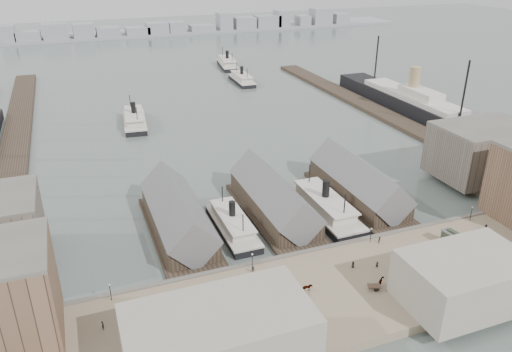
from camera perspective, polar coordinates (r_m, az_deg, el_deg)
name	(u,v)px	position (r m, az deg, el deg)	size (l,w,h in m)	color
ground	(300,247)	(122.47, 5.06, -8.05)	(900.00, 900.00, 0.00)	#4D5955
quay	(342,292)	(107.64, 9.79, -12.91)	(180.00, 30.00, 2.00)	#7E6C55
seawall	(310,254)	(117.97, 6.19, -8.84)	(180.00, 1.20, 2.30)	#59544C
west_wharf	(16,142)	(203.92, -25.77, 3.50)	(10.00, 220.00, 1.60)	#2D231C
east_wharf	(371,108)	(230.02, 13.04, 7.57)	(10.00, 180.00, 1.60)	#2D231C
ferry_shed_west	(178,217)	(126.69, -8.93, -4.63)	(14.00, 42.00, 12.60)	#2D231C
ferry_shed_center	(274,200)	(133.41, 2.01, -2.73)	(14.00, 42.00, 12.60)	#2D231C
ferry_shed_east	(358,185)	(144.56, 11.56, -0.98)	(14.00, 42.00, 12.60)	#2D231C
warehouse_east_back	(482,152)	(166.68, 24.43, 2.57)	(28.00, 20.00, 15.00)	#60564C
street_bldg_center	(465,280)	(107.34, 22.78, -10.90)	(24.00, 16.00, 10.00)	gray
street_bldg_west	(220,342)	(85.11, -4.19, -18.38)	(30.00, 16.00, 12.00)	gray
lamp_post_far_w	(110,289)	(104.83, -16.35, -12.29)	(0.44, 0.44, 3.92)	black
lamp_post_near_w	(252,258)	(109.48, -0.43, -9.38)	(0.44, 0.44, 3.92)	black
lamp_post_near_e	(371,233)	(121.58, 13.02, -6.31)	(0.44, 0.44, 3.92)	black
lamp_post_far_e	(472,211)	(139.21, 23.43, -3.66)	(0.44, 0.44, 3.92)	black
far_shore	(119,32)	(432.96, -15.36, 15.60)	(500.00, 40.00, 15.72)	gray
ferry_docked_west	(232,224)	(127.21, -2.71, -5.51)	(7.59, 25.29, 9.03)	black
ferry_docked_east	(325,206)	(135.73, 7.86, -3.46)	(9.08, 30.27, 10.81)	black
ferry_open_near	(135,120)	(209.48, -13.70, 6.28)	(11.43, 29.28, 10.20)	black
ferry_open_mid	(242,79)	(270.83, -1.63, 11.04)	(8.70, 26.38, 9.33)	black
ferry_open_far	(227,63)	(308.25, -3.29, 12.74)	(12.92, 30.49, 10.55)	black
ocean_steamer	(412,103)	(229.76, 17.37, 7.97)	(13.71, 100.18, 20.04)	black
tram	(460,243)	(125.61, 22.24, -7.11)	(3.96, 9.68, 3.35)	black
horse_cart_left	(191,318)	(97.86, -7.48, -15.80)	(4.83, 2.31, 1.64)	black
horse_cart_center	(304,289)	(104.32, 5.53, -12.74)	(5.00, 1.85, 1.66)	black
horse_cart_right	(380,283)	(108.58, 13.98, -11.77)	(4.86, 3.04, 1.65)	black
pedestrian_0	(103,325)	(99.62, -17.10, -15.97)	(0.65, 0.47, 1.78)	black
pedestrian_1	(166,343)	(93.55, -10.28, -18.25)	(0.87, 0.68, 1.80)	black
pedestrian_2	(253,270)	(109.30, -0.35, -10.64)	(1.07, 0.62, 1.66)	black
pedestrian_3	(269,322)	(96.42, 1.46, -16.31)	(0.92, 0.38, 1.57)	black
pedestrian_4	(353,265)	(112.92, 11.03, -9.90)	(0.77, 0.50, 1.57)	black
pedestrian_5	(377,265)	(113.86, 13.68, -9.83)	(0.61, 0.45, 1.67)	black
pedestrian_6	(380,240)	(122.85, 13.95, -7.10)	(0.80, 0.62, 1.64)	black
pedestrian_7	(500,259)	(124.91, 26.09, -8.54)	(1.09, 0.63, 1.69)	black
pedestrian_8	(486,227)	(136.89, 24.79, -5.31)	(0.99, 0.41, 1.69)	black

